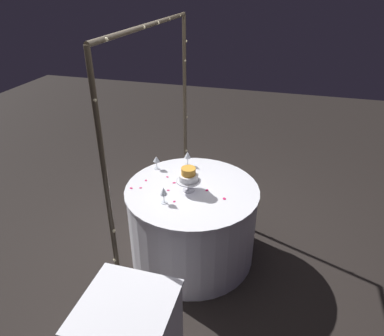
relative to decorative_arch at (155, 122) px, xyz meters
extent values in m
plane|color=black|center=(0.00, -0.33, -1.40)|extent=(12.00, 12.00, 0.00)
cylinder|color=#473D2D|center=(-0.89, 0.00, -0.31)|extent=(0.04, 0.04, 2.17)
cylinder|color=#473D2D|center=(0.89, 0.00, -0.31)|extent=(0.04, 0.04, 2.17)
cylinder|color=#473D2D|center=(0.00, 0.00, 0.77)|extent=(1.79, 0.04, 0.04)
sphere|color=#F9EAB2|center=(-0.91, -0.02, -0.47)|extent=(0.02, 0.02, 0.02)
sphere|color=#F9EAB2|center=(0.91, -0.02, -0.28)|extent=(0.02, 0.02, 0.02)
sphere|color=#F9EAB2|center=(-0.71, -0.02, 0.77)|extent=(0.02, 0.02, 0.02)
sphere|color=#F9EAB2|center=(-0.91, 0.01, -0.96)|extent=(0.02, 0.02, 0.02)
sphere|color=#F9EAB2|center=(0.89, -0.02, -0.68)|extent=(0.02, 0.02, 0.02)
sphere|color=#F9EAB2|center=(-0.42, 0.00, 0.77)|extent=(0.02, 0.02, 0.02)
sphere|color=#F9EAB2|center=(-0.90, -0.01, 0.47)|extent=(0.02, 0.02, 0.02)
sphere|color=#F9EAB2|center=(0.89, -0.01, -0.65)|extent=(0.02, 0.02, 0.02)
sphere|color=#F9EAB2|center=(-0.14, -0.01, 0.77)|extent=(0.02, 0.02, 0.02)
sphere|color=#F9EAB2|center=(-0.91, 0.01, -0.74)|extent=(0.02, 0.02, 0.02)
sphere|color=#F9EAB2|center=(0.89, -0.01, 0.34)|extent=(0.02, 0.02, 0.02)
sphere|color=#F9EAB2|center=(0.15, -0.01, 0.77)|extent=(0.02, 0.02, 0.02)
sphere|color=#F9EAB2|center=(-0.90, -0.01, -1.20)|extent=(0.02, 0.02, 0.02)
sphere|color=#F9EAB2|center=(0.90, -0.02, -0.82)|extent=(0.02, 0.02, 0.02)
sphere|color=#F9EAB2|center=(0.42, -0.01, 0.77)|extent=(0.02, 0.02, 0.02)
sphere|color=#F9EAB2|center=(-0.89, -0.01, -0.12)|extent=(0.02, 0.02, 0.02)
sphere|color=#F9EAB2|center=(0.91, 0.00, -0.37)|extent=(0.02, 0.02, 0.02)
sphere|color=#F9EAB2|center=(0.73, -0.01, 0.77)|extent=(0.02, 0.02, 0.02)
sphere|color=#F9EAB2|center=(-0.88, -0.01, -0.86)|extent=(0.02, 0.02, 0.02)
sphere|color=#F9EAB2|center=(0.91, -0.02, 0.52)|extent=(0.02, 0.02, 0.02)
cylinder|color=white|center=(0.00, -0.33, -1.02)|extent=(1.21, 1.21, 0.77)
cylinder|color=white|center=(0.00, -0.33, -0.62)|extent=(1.23, 1.23, 0.02)
cube|color=white|center=(-1.37, -0.31, -0.60)|extent=(0.55, 0.55, 0.02)
cylinder|color=silver|center=(-0.04, -0.31, -0.61)|extent=(0.11, 0.11, 0.01)
cylinder|color=silver|center=(-0.04, -0.31, -0.56)|extent=(0.02, 0.02, 0.09)
cylinder|color=silver|center=(-0.04, -0.31, -0.51)|extent=(0.22, 0.22, 0.01)
cylinder|color=white|center=(-0.04, -0.31, -0.48)|extent=(0.17, 0.17, 0.06)
cylinder|color=gold|center=(-0.04, -0.31, -0.42)|extent=(0.13, 0.13, 0.06)
cylinder|color=silver|center=(-0.28, -0.16, -0.61)|extent=(0.06, 0.06, 0.00)
cylinder|color=silver|center=(-0.28, -0.16, -0.57)|extent=(0.01, 0.01, 0.08)
cone|color=silver|center=(-0.28, -0.16, -0.50)|extent=(0.06, 0.06, 0.07)
cylinder|color=silver|center=(0.27, 0.11, -0.61)|extent=(0.06, 0.06, 0.00)
cylinder|color=silver|center=(0.27, 0.11, -0.57)|extent=(0.01, 0.01, 0.08)
cone|color=silver|center=(0.27, 0.11, -0.50)|extent=(0.07, 0.07, 0.06)
cylinder|color=silver|center=(0.43, -0.16, -0.61)|extent=(0.06, 0.06, 0.00)
cylinder|color=silver|center=(0.43, -0.16, -0.57)|extent=(0.01, 0.01, 0.08)
cone|color=silver|center=(0.43, -0.16, -0.50)|extent=(0.07, 0.07, 0.07)
cube|color=silver|center=(0.21, -0.25, -0.61)|extent=(0.22, 0.03, 0.01)
cube|color=white|center=(0.35, -0.25, -0.61)|extent=(0.09, 0.02, 0.01)
ellipsoid|color=#C61951|center=(0.05, -0.14, -0.61)|extent=(0.04, 0.04, 0.00)
ellipsoid|color=#C61951|center=(0.01, -0.47, -0.61)|extent=(0.04, 0.04, 0.00)
ellipsoid|color=#C61951|center=(-0.12, 0.13, -0.61)|extent=(0.03, 0.03, 0.00)
ellipsoid|color=#C61951|center=(0.25, -0.18, -0.61)|extent=(0.03, 0.04, 0.00)
ellipsoid|color=#C61951|center=(-0.15, 0.21, -0.61)|extent=(0.04, 0.04, 0.00)
ellipsoid|color=#C61951|center=(0.14, -0.05, -0.61)|extent=(0.03, 0.03, 0.00)
ellipsoid|color=#C61951|center=(0.02, 0.13, -0.61)|extent=(0.04, 0.03, 0.00)
ellipsoid|color=#C61951|center=(-0.09, -0.13, -0.61)|extent=(0.02, 0.03, 0.00)
ellipsoid|color=#C61951|center=(-0.09, -0.65, -0.61)|extent=(0.05, 0.05, 0.00)
ellipsoid|color=#C61951|center=(-0.25, -0.24, -0.61)|extent=(0.03, 0.03, 0.00)
camera|label=1|loc=(-2.61, -1.06, 1.09)|focal=32.65mm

